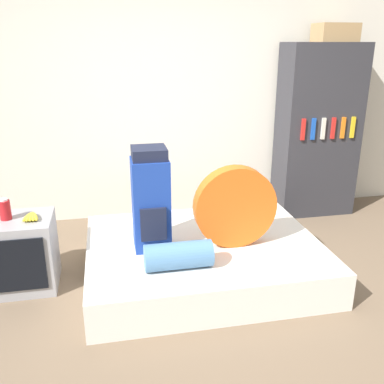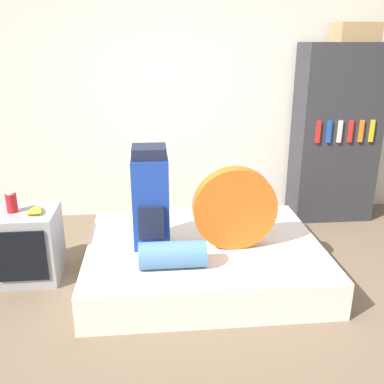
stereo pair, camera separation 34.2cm
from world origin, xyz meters
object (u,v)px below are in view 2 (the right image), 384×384
Objects in this scene: backpack at (151,199)px; television at (29,245)px; tent_bag at (235,208)px; canister at (12,202)px; cardboard_box at (356,32)px; bookshelf at (335,134)px; sleeping_roll at (173,255)px.

backpack is 1.41× the size of television.
canister is at bearing 173.00° from tent_bag.
canister is (-1.11, 0.11, -0.04)m from backpack.
television is at bearing 174.69° from backpack.
tent_bag is at bearing -7.00° from canister.
television is (-1.68, 0.20, -0.34)m from tent_bag.
canister is at bearing 174.16° from backpack.
canister is 0.40× the size of cardboard_box.
backpack is at bearing -149.68° from bookshelf.
backpack is 1.12m from canister.
television is (-1.02, 0.09, -0.41)m from backpack.
backpack is 2.33m from bookshelf.
canister is at bearing 158.06° from sleeping_roll.
tent_bag is 1.79m from canister.
cardboard_box is at bearing 29.68° from backpack.
canister is at bearing -161.35° from cardboard_box.
television is 3.72m from cardboard_box.
sleeping_roll is 2.98m from cardboard_box.
canister is (-0.10, 0.02, 0.37)m from television.
television is 3.27m from bookshelf.
tent_bag is at bearing 29.56° from sleeping_roll.
bookshelf reaches higher than backpack.
tent_bag is 3.96× the size of canister.
cardboard_box reaches higher than sleeping_roll.
bookshelf reaches higher than television.
bookshelf is at bearing 40.25° from sleeping_roll.
backpack is at bearing 171.06° from tent_bag.
bookshelf reaches higher than canister.
bookshelf reaches higher than sleeping_roll.
backpack is 1.10m from television.
backpack reaches higher than tent_bag.
tent_bag reaches higher than canister.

